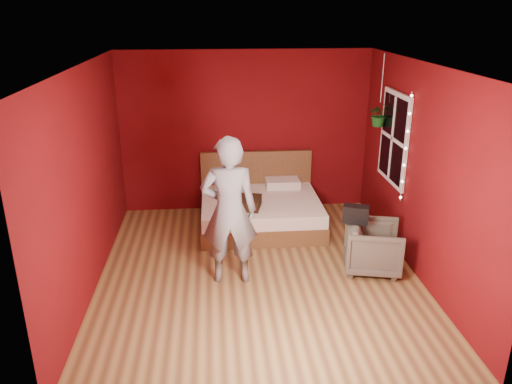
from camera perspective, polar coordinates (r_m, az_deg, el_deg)
name	(u,v)px	position (r m, az deg, el deg)	size (l,w,h in m)	color
floor	(258,272)	(6.50, 0.24, -9.17)	(4.50, 4.50, 0.00)	olive
room_walls	(258,146)	(5.85, 0.26, 5.27)	(4.04, 4.54, 2.62)	#650A0E
window	(394,138)	(7.19, 15.45, 5.95)	(0.05, 0.97, 1.27)	white
fairy_lights	(406,148)	(6.71, 16.75, 4.80)	(0.04, 0.04, 1.45)	silver
bed	(260,209)	(7.75, 0.46, -1.91)	(1.82, 1.54, 1.00)	brown
person	(229,211)	(5.95, -3.09, -2.21)	(0.67, 0.44, 1.85)	slate
armchair	(373,247)	(6.59, 13.25, -6.16)	(0.68, 0.70, 0.64)	#5E594A
handbag	(356,214)	(6.41, 11.32, -2.52)	(0.32, 0.16, 0.23)	black
throw_pillow	(246,203)	(7.26, -1.18, -1.22)	(0.42, 0.42, 0.15)	black
hanging_plant	(379,114)	(7.50, 13.91, 8.62)	(0.32, 0.28, 1.03)	silver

